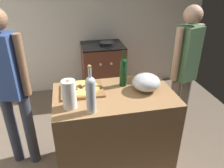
# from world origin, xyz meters

# --- Properties ---
(ground_plane) EXTENTS (4.39, 3.18, 0.02)m
(ground_plane) POSITION_xyz_m (0.00, 1.29, -0.01)
(ground_plane) COLOR #6B5B4C
(kitchen_wall_rear) EXTENTS (4.39, 0.10, 2.60)m
(kitchen_wall_rear) POSITION_xyz_m (0.00, 2.63, 1.30)
(kitchen_wall_rear) COLOR silver
(kitchen_wall_rear) RESTS_ON ground_plane
(counter) EXTENTS (1.13, 0.68, 0.90)m
(counter) POSITION_xyz_m (0.19, 0.66, 0.45)
(counter) COLOR #9E7247
(counter) RESTS_ON ground_plane
(cutting_board) EXTENTS (0.40, 0.32, 0.02)m
(cutting_board) POSITION_xyz_m (-0.10, 0.77, 0.91)
(cutting_board) COLOR olive
(cutting_board) RESTS_ON counter
(pizza) EXTENTS (0.33, 0.33, 0.03)m
(pizza) POSITION_xyz_m (-0.10, 0.77, 0.93)
(pizza) COLOR tan
(pizza) RESTS_ON cutting_board
(mixing_bowl) EXTENTS (0.27, 0.27, 0.16)m
(mixing_bowl) POSITION_xyz_m (0.50, 0.66, 0.99)
(mixing_bowl) COLOR #B2B2B7
(mixing_bowl) RESTS_ON counter
(paper_towel_roll) EXTENTS (0.11, 0.11, 0.25)m
(paper_towel_roll) POSITION_xyz_m (-0.22, 0.51, 1.03)
(paper_towel_roll) COLOR white
(paper_towel_roll) RESTS_ON counter
(wine_bottle_green) EXTENTS (0.08, 0.08, 0.40)m
(wine_bottle_green) POSITION_xyz_m (-0.06, 0.41, 1.08)
(wine_bottle_green) COLOR silver
(wine_bottle_green) RESTS_ON counter
(wine_bottle_amber) EXTENTS (0.07, 0.07, 0.36)m
(wine_bottle_amber) POSITION_xyz_m (0.31, 0.81, 1.06)
(wine_bottle_amber) COLOR #143819
(wine_bottle_amber) RESTS_ON counter
(stove) EXTENTS (0.66, 0.58, 0.93)m
(stove) POSITION_xyz_m (0.35, 2.23, 0.45)
(stove) COLOR brown
(stove) RESTS_ON ground_plane
(person_in_stripes) EXTENTS (0.37, 0.25, 1.67)m
(person_in_stripes) POSITION_xyz_m (-0.76, 0.94, 0.96)
(person_in_stripes) COLOR #383D4C
(person_in_stripes) RESTS_ON ground_plane
(person_in_red) EXTENTS (0.37, 0.27, 1.63)m
(person_in_red) POSITION_xyz_m (1.08, 0.99, 0.94)
(person_in_red) COLOR slate
(person_in_red) RESTS_ON ground_plane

